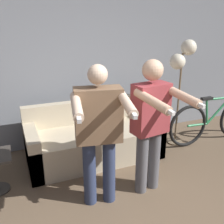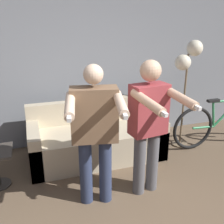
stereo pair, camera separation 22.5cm
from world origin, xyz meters
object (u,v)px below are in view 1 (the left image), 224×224
object	(u,v)px
couch	(94,140)
cat	(96,94)
person_left	(99,129)
person_right	(151,120)
bicycle	(213,121)
floor_lamp	(182,61)

from	to	relation	value
couch	cat	xyz separation A→B (m)	(0.17, 0.33, 0.60)
person_left	cat	bearing A→B (deg)	83.10
person_right	bicycle	xyz separation A→B (m)	(1.66, 0.77, -0.54)
couch	floor_lamp	distance (m)	1.79
cat	bicycle	bearing A→B (deg)	-17.37
floor_lamp	bicycle	size ratio (longest dim) A/B	0.98
person_left	person_right	xyz separation A→B (m)	(0.62, -0.00, -0.00)
couch	person_left	world-z (taller)	person_left
person_right	couch	bearing A→B (deg)	101.04
cat	floor_lamp	world-z (taller)	floor_lamp
couch	floor_lamp	xyz separation A→B (m)	(1.42, -0.07, 1.09)
couch	bicycle	xyz separation A→B (m)	(2.01, -0.25, 0.09)
cat	floor_lamp	bearing A→B (deg)	-17.78
person_right	cat	distance (m)	1.36
person_right	floor_lamp	world-z (taller)	floor_lamp
person_left	cat	size ratio (longest dim) A/B	3.84
floor_lamp	person_left	bearing A→B (deg)	-150.74
person_right	cat	bearing A→B (deg)	89.66
couch	person_right	world-z (taller)	person_right
cat	bicycle	size ratio (longest dim) A/B	0.24
couch	person_right	xyz separation A→B (m)	(0.35, -1.02, 0.63)
person_right	bicycle	size ratio (longest dim) A/B	0.92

